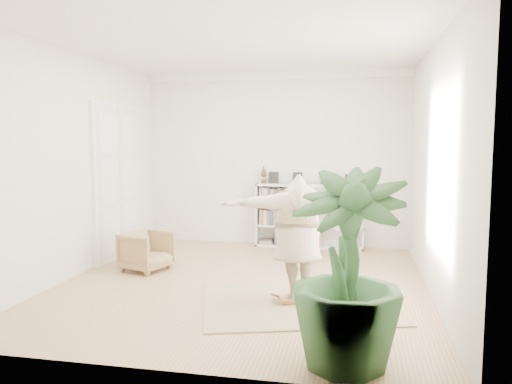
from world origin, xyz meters
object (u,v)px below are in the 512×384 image
bookshelf (309,216)px  houseplant (347,269)px  person (298,234)px  rocker_board (297,298)px  armchair (146,251)px

bookshelf → houseplant: size_ratio=1.13×
bookshelf → person: 3.61m
bookshelf → rocker_board: bookshelf is taller
bookshelf → armchair: (-2.51, -2.39, -0.31)m
armchair → rocker_board: 2.97m
rocker_board → bookshelf: bearing=76.4°
bookshelf → houseplant: (0.87, -5.37, 0.33)m
bookshelf → armchair: size_ratio=3.05×
bookshelf → rocker_board: size_ratio=4.09×
rocker_board → houseplant: houseplant is taller
bookshelf → person: size_ratio=1.07×
bookshelf → rocker_board: bearing=-87.0°
armchair → rocker_board: size_ratio=1.34×
rocker_board → person: size_ratio=0.26×
armchair → person: (2.70, -1.20, 0.63)m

